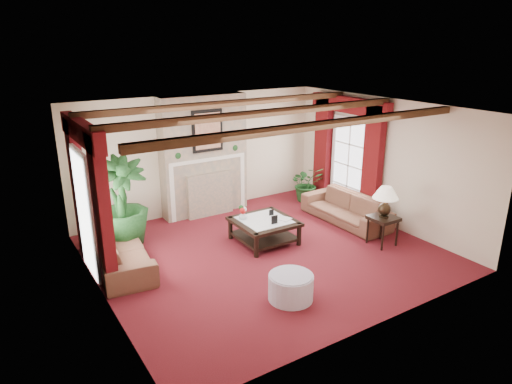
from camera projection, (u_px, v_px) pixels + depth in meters
floor at (266, 253)px, 8.63m from camera, size 6.00×6.00×0.00m
ceiling at (267, 109)px, 7.77m from camera, size 6.00×6.00×0.00m
back_wall at (200, 154)px, 10.40m from camera, size 6.00×0.02×2.70m
left_wall at (96, 218)px, 6.68m from camera, size 0.02×5.50×2.70m
right_wall at (384, 162)px, 9.71m from camera, size 0.02×5.50×2.70m
ceiling_beams at (267, 113)px, 7.79m from camera, size 6.00×3.00×0.12m
fireplace at (202, 95)px, 9.81m from camera, size 2.00×0.52×2.70m
french_door_left at (77, 152)px, 7.25m from camera, size 0.10×1.10×2.16m
french_door_right at (352, 119)px, 10.25m from camera, size 0.10×1.10×2.16m
curtains_left at (81, 125)px, 7.17m from camera, size 0.20×2.40×2.55m
curtains_right at (350, 100)px, 10.06m from camera, size 0.20×2.40×2.55m
sofa_left at (121, 244)px, 8.00m from camera, size 2.29×1.15×0.83m
sofa_right at (346, 204)px, 9.99m from camera, size 2.14×0.71×0.83m
potted_palm at (123, 222)px, 8.78m from camera, size 1.23×1.91×0.99m
small_plant at (307, 187)px, 11.31m from camera, size 1.37×1.40×0.70m
coffee_table at (264, 231)px, 9.02m from camera, size 1.13×1.13×0.46m
side_table at (382, 230)px, 8.89m from camera, size 0.62×0.62×0.58m
ottoman at (291, 287)px, 7.02m from camera, size 0.70×0.70×0.41m
table_lamp at (385, 201)px, 8.70m from camera, size 0.49×0.49×0.62m
flower_vase at (243, 216)px, 8.95m from camera, size 0.22×0.22×0.17m
book at (279, 213)px, 8.85m from camera, size 0.25×0.19×0.32m
photo_frame_a at (274, 220)px, 8.73m from camera, size 0.13×0.03×0.17m
photo_frame_b at (271, 213)px, 9.16m from camera, size 0.10×0.03×0.13m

